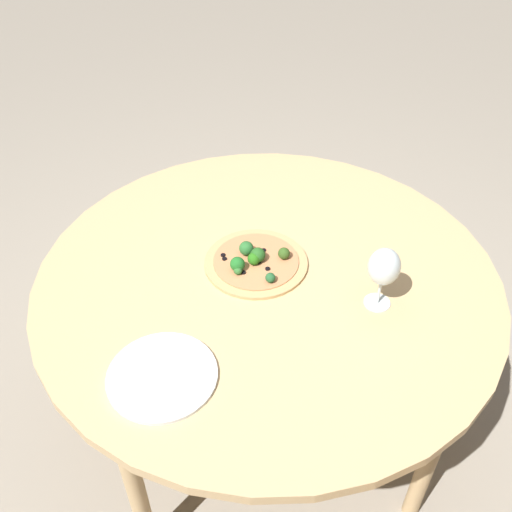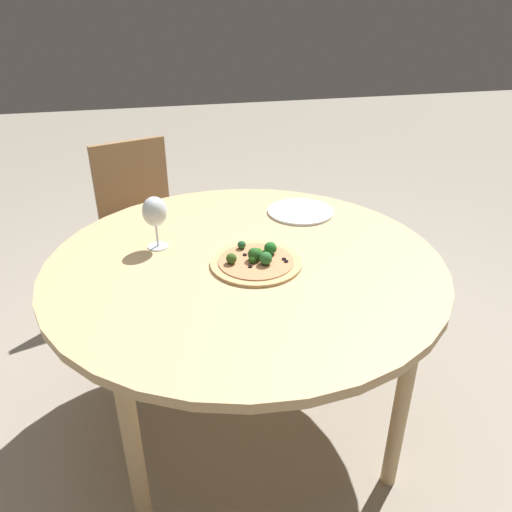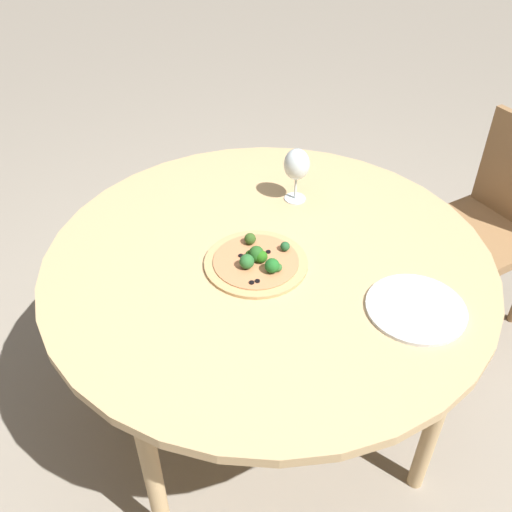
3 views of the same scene
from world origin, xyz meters
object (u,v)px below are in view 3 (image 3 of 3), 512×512
(pizza, at_px, (257,261))
(plate_near, at_px, (416,308))
(wine_glass, at_px, (297,165))
(chair, at_px, (490,221))

(pizza, height_order, plate_near, pizza)
(wine_glass, bearing_deg, chair, -176.69)
(pizza, xyz_separation_m, plate_near, (-0.37, 0.27, -0.01))
(wine_glass, bearing_deg, pizza, 57.07)
(chair, xyz_separation_m, plate_near, (0.64, 0.62, 0.25))
(chair, distance_m, pizza, 1.10)
(chair, xyz_separation_m, wine_glass, (0.81, 0.05, 0.38))
(wine_glass, distance_m, plate_near, 0.61)
(chair, relative_size, wine_glass, 4.52)
(wine_glass, bearing_deg, plate_near, 106.65)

